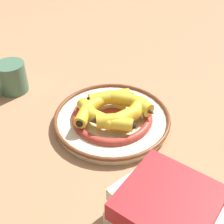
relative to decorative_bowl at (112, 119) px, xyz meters
The scene contains 8 objects.
ground_plane 0.04m from the decorative_bowl, 158.70° to the right, with size 2.80×2.80×0.00m, color #A87A56.
decorative_bowl is the anchor object (origin of this frame).
banana_a 0.05m from the decorative_bowl, 12.60° to the left, with size 0.13×0.16×0.04m.
banana_b 0.05m from the decorative_bowl, 107.26° to the left, with size 0.20×0.08×0.03m.
banana_c 0.05m from the decorative_bowl, 165.97° to the right, with size 0.08×0.17×0.03m.
banana_d 0.05m from the decorative_bowl, 83.72° to the right, with size 0.17×0.06×0.04m.
book_stack 0.32m from the decorative_bowl, 107.78° to the right, with size 0.19×0.24×0.11m.
coffee_mug 0.33m from the decorative_bowl, 117.26° to the left, with size 0.13×0.08×0.09m.
Camera 1 is at (-0.32, -0.48, 0.53)m, focal length 50.00 mm.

